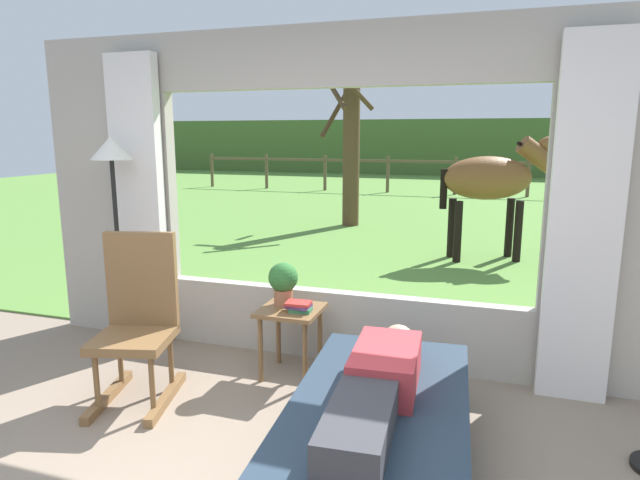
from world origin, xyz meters
name	(u,v)px	position (x,y,z in m)	size (l,w,h in m)	color
back_wall_with_window	(339,203)	(0.00, 2.26, 1.25)	(5.20, 0.12, 2.55)	#ADA599
curtain_panel_left	(139,203)	(-1.69, 2.12, 1.20)	(0.44, 0.10, 2.40)	silver
curtain_panel_right	(585,224)	(1.69, 2.12, 1.20)	(0.44, 0.10, 2.40)	silver
outdoor_pasture_lawn	(450,201)	(0.00, 13.16, 0.01)	(36.00, 21.68, 0.02)	#568438
distant_hill_ridge	(470,147)	(0.00, 23.00, 1.20)	(36.00, 2.00, 2.40)	#45632E
recliner_sofa	(379,433)	(0.62, 0.89, 0.22)	(1.01, 1.75, 0.42)	black
reclining_person	(378,384)	(0.62, 0.84, 0.52)	(0.38, 1.44, 0.22)	#B23338
rocking_chair	(138,319)	(-1.11, 1.24, 0.55)	(0.62, 0.77, 1.12)	brown
side_table	(291,320)	(-0.24, 1.85, 0.43)	(0.44, 0.44, 0.52)	brown
potted_plant	(283,281)	(-0.32, 1.91, 0.70)	(0.22, 0.22, 0.32)	#9E6042
book_stack	(299,306)	(-0.15, 1.79, 0.56)	(0.19, 0.15, 0.07)	#337247
floor_lamp_left	(113,180)	(-1.74, 1.88, 1.41)	(0.32, 0.32, 1.75)	black
horse	(493,179)	(1.09, 6.20, 1.16)	(1.80, 0.96, 1.73)	brown
pasture_tree	(350,147)	(-1.54, 8.42, 1.53)	(1.11, 1.20, 2.86)	#4C3823
pasture_fence_line	(456,170)	(0.00, 14.63, 0.74)	(16.10, 0.10, 1.10)	brown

